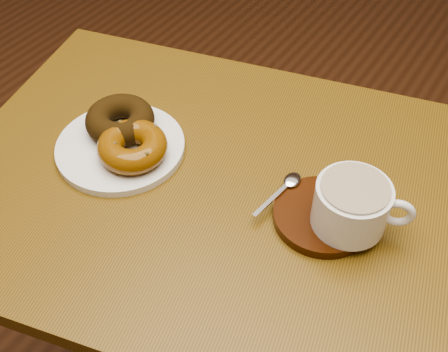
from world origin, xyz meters
The scene contains 8 objects.
ground centered at (0.00, 0.00, 0.00)m, with size 6.00×6.00×0.00m, color #502D19.
cafe_table centered at (0.27, -0.35, 0.63)m, with size 0.92×0.77×0.75m.
donut_plate centered at (0.11, -0.38, 0.76)m, with size 0.20×0.20×0.01m, color white.
donut_cinnamon centered at (0.09, -0.35, 0.78)m, with size 0.11×0.11×0.04m, color black.
donut_caramel centered at (0.15, -0.38, 0.78)m, with size 0.12×0.12×0.04m.
saucer centered at (0.44, -0.33, 0.76)m, with size 0.14×0.14×0.01m, color #331607.
coffee_cup centered at (0.48, -0.33, 0.80)m, with size 0.13×0.10×0.07m.
teaspoon centered at (0.37, -0.31, 0.77)m, with size 0.03×0.11×0.01m.
Camera 1 is at (0.60, -0.82, 1.37)m, focal length 45.00 mm.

